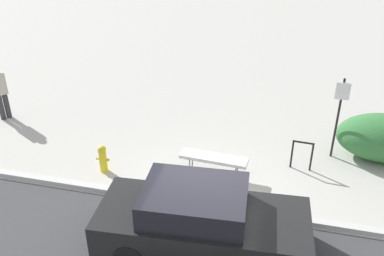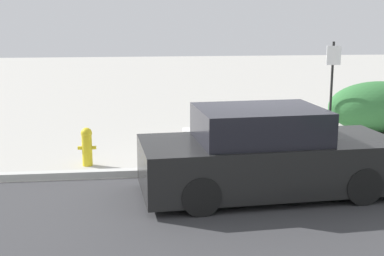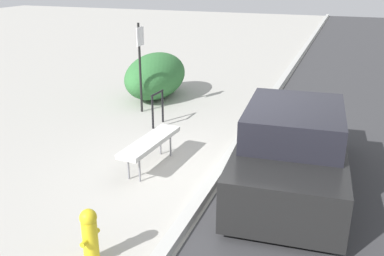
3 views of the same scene
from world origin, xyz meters
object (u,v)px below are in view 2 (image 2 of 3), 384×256
object	(u,v)px
bench	(224,132)
sign_post	(332,79)
parked_car_near	(266,155)
fire_hydrant	(87,145)
bike_rack	(310,122)

from	to	relation	value
bench	sign_post	bearing A→B (deg)	33.12
sign_post	parked_car_near	xyz separation A→B (m)	(-2.72, -4.24, -0.73)
sign_post	fire_hydrant	world-z (taller)	sign_post
fire_hydrant	parked_car_near	size ratio (longest dim) A/B	0.18
bike_rack	sign_post	bearing A→B (deg)	45.60
sign_post	parked_car_near	distance (m)	5.09
bike_rack	sign_post	xyz separation A→B (m)	(0.81, 0.83, 0.88)
fire_hydrant	bike_rack	bearing A→B (deg)	15.00
bench	fire_hydrant	distance (m)	2.86
bench	sign_post	world-z (taller)	sign_post
bike_rack	fire_hydrant	xyz separation A→B (m)	(-4.98, -1.33, -0.09)
bench	fire_hydrant	bearing A→B (deg)	-166.16
bike_rack	sign_post	world-z (taller)	sign_post
fire_hydrant	parked_car_near	bearing A→B (deg)	-34.12
bike_rack	parked_car_near	distance (m)	3.91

